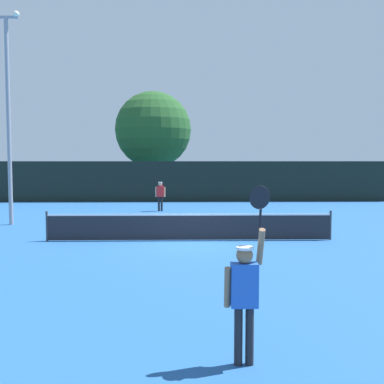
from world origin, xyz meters
name	(u,v)px	position (x,y,z in m)	size (l,w,h in m)	color
ground_plane	(190,240)	(0.00, 0.00, 0.00)	(120.00, 120.00, 0.00)	#235693
tennis_net	(190,226)	(0.00, 0.00, 0.51)	(10.31, 0.08, 1.07)	#232328
perimeter_fence	(186,181)	(0.00, 15.57, 1.40)	(29.54, 0.12, 2.79)	black
player_serving	(245,287)	(0.61, -10.26, 1.13)	(0.68, 0.40, 2.55)	blue
player_receiving	(160,193)	(-1.50, 9.62, 1.01)	(0.57, 0.24, 1.65)	red
tennis_ball	(239,258)	(1.42, -3.17, 0.03)	(0.07, 0.07, 0.07)	#CCE033
light_pole	(8,106)	(-7.93, 4.26, 5.26)	(1.18, 0.28, 9.37)	gray
large_tree	(153,130)	(-2.57, 20.95, 5.27)	(6.07, 6.07, 8.32)	brown
parked_car_near	(207,184)	(1.92, 23.97, 0.78)	(2.05, 4.27, 1.69)	black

